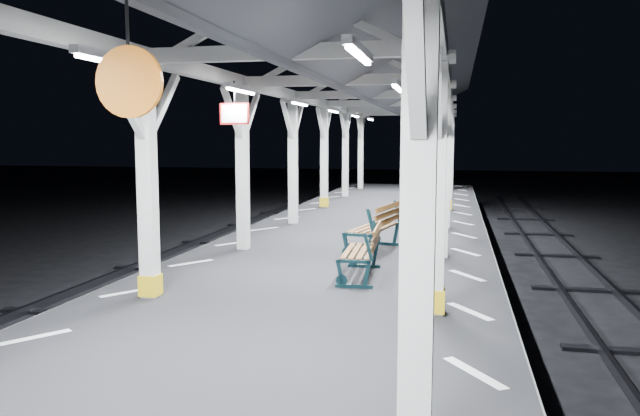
% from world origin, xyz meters
% --- Properties ---
extents(platform, '(6.00, 50.00, 1.00)m').
position_xyz_m(platform, '(0.00, 0.00, 0.50)').
color(platform, black).
rests_on(platform, ground).
extents(hazard_stripes_left, '(1.00, 48.00, 0.01)m').
position_xyz_m(hazard_stripes_left, '(-2.45, 0.00, 1.00)').
color(hazard_stripes_left, silver).
rests_on(hazard_stripes_left, platform).
extents(hazard_stripes_right, '(1.00, 48.00, 0.01)m').
position_xyz_m(hazard_stripes_right, '(2.45, 0.00, 1.00)').
color(hazard_stripes_right, silver).
rests_on(hazard_stripes_right, platform).
extents(canopy, '(5.40, 49.00, 4.65)m').
position_xyz_m(canopy, '(0.00, -0.02, 4.56)').
color(canopy, silver).
rests_on(canopy, platform).
extents(bench_mid, '(0.67, 1.61, 0.86)m').
position_xyz_m(bench_mid, '(0.82, 3.92, 1.46)').
color(bench_mid, black).
rests_on(bench_mid, platform).
extents(bench_far, '(1.00, 1.91, 0.98)m').
position_xyz_m(bench_far, '(0.75, 6.21, 1.52)').
color(bench_far, black).
rests_on(bench_far, platform).
extents(bench_extra, '(0.76, 1.66, 0.87)m').
position_xyz_m(bench_extra, '(0.75, 19.69, 1.46)').
color(bench_extra, black).
rests_on(bench_extra, platform).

